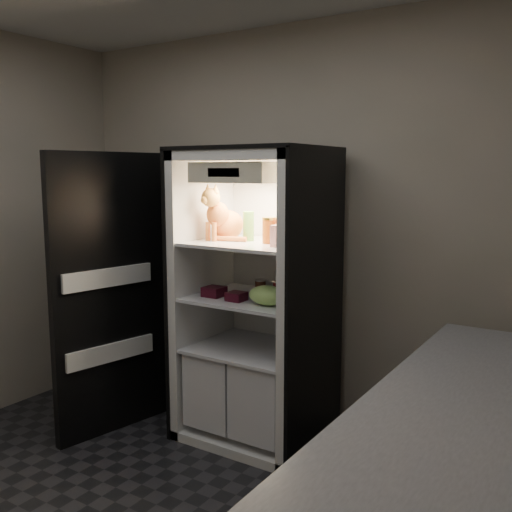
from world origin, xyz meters
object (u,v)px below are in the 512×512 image
(mayo_tub, at_px, (277,229))
(condiment_jar, at_px, (260,287))
(grape_bag, at_px, (267,295))
(berry_box_left, at_px, (214,292))
(cream_carton, at_px, (278,236))
(salsa_jar, at_px, (270,230))
(soda_can_a, at_px, (290,287))
(tabby_cat, at_px, (223,219))
(pepper_jar, at_px, (298,227))
(refrigerator, at_px, (257,317))
(soda_can_b, at_px, (291,293))
(parmesan_shaker, at_px, (249,226))
(soda_can_c, at_px, (279,293))
(berry_box_right, at_px, (236,296))

(mayo_tub, distance_m, condiment_jar, 0.39)
(grape_bag, xyz_separation_m, berry_box_left, (-0.41, 0.02, -0.03))
(condiment_jar, bearing_deg, cream_carton, -39.33)
(salsa_jar, relative_size, soda_can_a, 1.39)
(tabby_cat, bearing_deg, soda_can_a, 28.38)
(pepper_jar, bearing_deg, refrigerator, 175.04)
(soda_can_a, bearing_deg, soda_can_b, -58.34)
(parmesan_shaker, relative_size, soda_can_b, 1.52)
(tabby_cat, height_order, soda_can_b, tabby_cat)
(mayo_tub, bearing_deg, grape_bag, -69.74)
(soda_can_c, height_order, grape_bag, soda_can_c)
(parmesan_shaker, distance_m, mayo_tub, 0.19)
(tabby_cat, height_order, grape_bag, tabby_cat)
(soda_can_a, bearing_deg, grape_bag, -88.88)
(tabby_cat, xyz_separation_m, parmesan_shaker, (0.17, 0.04, -0.04))
(parmesan_shaker, distance_m, soda_can_a, 0.47)
(pepper_jar, relative_size, berry_box_right, 1.95)
(mayo_tub, distance_m, soda_can_b, 0.45)
(grape_bag, bearing_deg, refrigerator, 134.34)
(salsa_jar, bearing_deg, cream_carton, -40.92)
(pepper_jar, bearing_deg, grape_bag, -119.53)
(pepper_jar, distance_m, grape_bag, 0.45)
(soda_can_b, distance_m, grape_bag, 0.15)
(grape_bag, height_order, berry_box_left, grape_bag)
(pepper_jar, bearing_deg, soda_can_b, -101.93)
(grape_bag, bearing_deg, soda_can_c, 60.77)
(tabby_cat, bearing_deg, soda_can_b, 8.40)
(refrigerator, xyz_separation_m, salsa_jar, (0.13, -0.06, 0.58))
(soda_can_b, xyz_separation_m, condiment_jar, (-0.29, 0.11, -0.01))
(pepper_jar, height_order, soda_can_c, pepper_jar)
(parmesan_shaker, bearing_deg, berry_box_left, -135.35)
(parmesan_shaker, xyz_separation_m, salsa_jar, (0.18, -0.04, -0.01))
(salsa_jar, xyz_separation_m, condiment_jar, (-0.13, 0.10, -0.38))
(condiment_jar, bearing_deg, soda_can_b, -21.66)
(cream_carton, relative_size, soda_can_a, 1.10)
(tabby_cat, bearing_deg, berry_box_left, -72.63)
(soda_can_b, distance_m, berry_box_left, 0.51)
(pepper_jar, xyz_separation_m, soda_can_a, (-0.11, 0.10, -0.40))
(condiment_jar, relative_size, grape_bag, 0.41)
(condiment_jar, bearing_deg, parmesan_shaker, -132.14)
(berry_box_left, relative_size, berry_box_right, 1.15)
(berry_box_left, bearing_deg, tabby_cat, 96.94)
(parmesan_shaker, relative_size, berry_box_left, 1.52)
(tabby_cat, relative_size, mayo_tub, 2.58)
(parmesan_shaker, xyz_separation_m, cream_carton, (0.31, -0.15, -0.03))
(condiment_jar, xyz_separation_m, grape_bag, (0.20, -0.24, 0.01))
(parmesan_shaker, xyz_separation_m, berry_box_right, (0.03, -0.18, -0.42))
(salsa_jar, height_order, berry_box_right, salsa_jar)
(salsa_jar, distance_m, soda_can_b, 0.40)
(refrigerator, relative_size, soda_can_b, 15.39)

